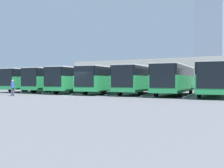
{
  "coord_description": "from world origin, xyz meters",
  "views": [
    {
      "loc": [
        -17.86,
        23.51,
        1.57
      ],
      "look_at": [
        -0.56,
        -6.22,
        1.18
      ],
      "focal_mm": 45.0,
      "sensor_mm": 36.0,
      "label": 1
    }
  ],
  "objects": [
    {
      "name": "curb_divider_0",
      "position": [
        -10.56,
        -4.2,
        0.07
      ],
      "size": [
        1.07,
        6.68,
        0.15
      ],
      "primitive_type": "cube",
      "rotation": [
        0.0,
        0.0,
        0.12
      ],
      "color": "#9E9E99",
      "rests_on": "ground_plane"
    },
    {
      "name": "bus_1",
      "position": [
        -8.45,
        -6.37,
        1.82
      ],
      "size": [
        4.12,
        12.72,
        3.24
      ],
      "rotation": [
        0.0,
        0.0,
        0.12
      ],
      "color": "#238447",
      "rests_on": "ground_plane"
    },
    {
      "name": "station_building",
      "position": [
        0.0,
        -23.63,
        2.57
      ],
      "size": [
        28.25,
        14.34,
        5.07
      ],
      "color": "beige",
      "rests_on": "ground_plane"
    },
    {
      "name": "bus_2",
      "position": [
        -4.23,
        -6.68,
        1.82
      ],
      "size": [
        4.12,
        12.72,
        3.24
      ],
      "rotation": [
        0.0,
        0.0,
        0.12
      ],
      "color": "#238447",
      "rests_on": "ground_plane"
    },
    {
      "name": "curb_divider_3",
      "position": [
        2.11,
        -4.39,
        0.07
      ],
      "size": [
        1.07,
        6.68,
        0.15
      ],
      "primitive_type": "cube",
      "rotation": [
        0.0,
        0.0,
        0.12
      ],
      "color": "#9E9E99",
      "rests_on": "ground_plane"
    },
    {
      "name": "bus_5",
      "position": [
        8.44,
        -6.65,
        1.82
      ],
      "size": [
        4.12,
        12.72,
        3.24
      ],
      "rotation": [
        0.0,
        0.0,
        0.12
      ],
      "color": "#238447",
      "rests_on": "ground_plane"
    },
    {
      "name": "ground_plane",
      "position": [
        0.0,
        0.0,
        0.0
      ],
      "size": [
        600.0,
        600.0,
        0.0
      ],
      "primitive_type": "plane",
      "color": "slate"
    },
    {
      "name": "bus_4",
      "position": [
        4.22,
        -6.16,
        1.82
      ],
      "size": [
        4.12,
        12.72,
        3.24
      ],
      "rotation": [
        0.0,
        0.0,
        0.12
      ],
      "color": "#238447",
      "rests_on": "ground_plane"
    },
    {
      "name": "curb_divider_5",
      "position": [
        10.56,
        -4.8,
        0.07
      ],
      "size": [
        1.07,
        6.68,
        0.15
      ],
      "primitive_type": "cube",
      "rotation": [
        0.0,
        0.0,
        0.12
      ],
      "color": "#9E9E99",
      "rests_on": "ground_plane"
    },
    {
      "name": "curb_divider_1",
      "position": [
        -6.34,
        -4.52,
        0.07
      ],
      "size": [
        1.07,
        6.68,
        0.15
      ],
      "primitive_type": "cube",
      "rotation": [
        0.0,
        0.0,
        0.12
      ],
      "color": "#9E9E99",
      "rests_on": "ground_plane"
    },
    {
      "name": "office_tower",
      "position": [
        19.63,
        -171.62,
        35.76
      ],
      "size": [
        17.87,
        17.87,
        72.72
      ],
      "color": "#7F8EA3",
      "rests_on": "ground_plane"
    },
    {
      "name": "bus_3",
      "position": [
        -0.0,
        -6.24,
        1.82
      ],
      "size": [
        4.12,
        12.72,
        3.24
      ],
      "rotation": [
        0.0,
        0.0,
        0.12
      ],
      "color": "#238447",
      "rests_on": "ground_plane"
    },
    {
      "name": "curb_divider_2",
      "position": [
        -2.11,
        -4.83,
        0.07
      ],
      "size": [
        1.07,
        6.68,
        0.15
      ],
      "primitive_type": "cube",
      "rotation": [
        0.0,
        0.0,
        0.12
      ],
      "color": "#9E9E99",
      "rests_on": "ground_plane"
    },
    {
      "name": "bus_0",
      "position": [
        -12.67,
        -6.05,
        1.82
      ],
      "size": [
        4.12,
        12.72,
        3.24
      ],
      "rotation": [
        0.0,
        0.0,
        0.12
      ],
      "color": "#238447",
      "rests_on": "ground_plane"
    },
    {
      "name": "pedestrian",
      "position": [
        5.67,
        3.59,
        0.91
      ],
      "size": [
        0.4,
        0.41,
        1.69
      ],
      "rotation": [
        0.0,
        0.0,
        4.79
      ],
      "color": "#38384C",
      "rests_on": "ground_plane"
    },
    {
      "name": "bus_6",
      "position": [
        12.67,
        -6.65,
        1.82
      ],
      "size": [
        4.12,
        12.72,
        3.24
      ],
      "rotation": [
        0.0,
        0.0,
        0.12
      ],
      "color": "#238447",
      "rests_on": "ground_plane"
    },
    {
      "name": "curb_divider_4",
      "position": [
        6.34,
        -4.31,
        0.07
      ],
      "size": [
        1.07,
        6.68,
        0.15
      ],
      "primitive_type": "cube",
      "rotation": [
        0.0,
        0.0,
        0.12
      ],
      "color": "#9E9E99",
      "rests_on": "ground_plane"
    }
  ]
}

